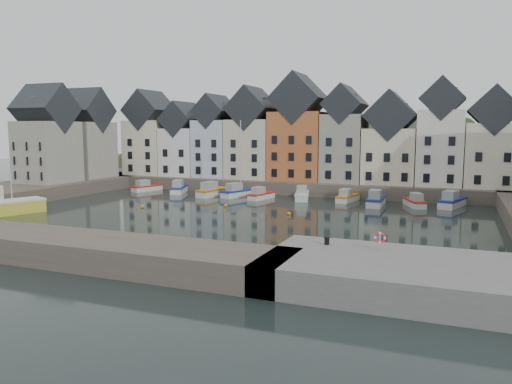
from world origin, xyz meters
The scene contains 21 objects.
ground centered at (0.00, 0.00, 0.00)m, with size 260.00×260.00×0.00m, color black.
far_quay centered at (0.00, 30.00, 1.00)m, with size 90.00×16.00×2.00m, color #52473F.
left_quay centered at (-37.00, 3.00, 1.00)m, with size 14.00×54.00×2.00m, color #52473F.
near_quay centered at (22.00, -20.00, 1.00)m, with size 18.00×10.00×2.00m, color #60605E.
near_wall centered at (-10.00, -22.00, 1.00)m, with size 50.00×6.00×2.00m, color #52473F.
hillside centered at (0.02, 56.00, -17.96)m, with size 153.60×70.40×64.00m.
far_terrace centered at (3.21, 28.00, 8.88)m, with size 72.37×8.16×17.78m.
left_terrace centered at (-36.00, 13.50, 8.88)m, with size 7.65×17.00×15.69m.
mooring_buoys centered at (-4.00, 5.33, 0.15)m, with size 20.50×5.50×0.50m.
boat_a centered at (-24.21, 18.78, 0.64)m, with size 3.29×5.84×2.14m.
boat_b centered at (-17.74, 18.73, 0.72)m, with size 4.02×6.59×2.42m.
boat_c centered at (-10.74, 17.16, 0.77)m, with size 3.10×6.95×2.58m.
boat_d centered at (-6.72, 17.86, 0.78)m, with size 3.86×6.61×12.07m.
boat_e centered at (-2.37, 16.75, 0.63)m, with size 2.70×5.70×2.10m.
boat_f centered at (3.55, 18.59, 0.71)m, with size 3.42×6.49×2.38m.
boat_g centered at (10.29, 18.95, 0.64)m, with size 2.63×5.84×2.16m.
boat_h centered at (14.73, 16.56, 0.75)m, with size 2.16×6.56×2.50m.
boat_i centered at (19.77, 17.72, 0.64)m, with size 3.64×5.82×2.14m.
boat_j centered at (24.46, 19.13, 0.75)m, with size 3.83×6.87×2.52m.
mooring_bollard centered at (16.27, -17.33, 2.31)m, with size 0.48×0.48×0.56m.
life_ring_post centered at (20.13, -17.64, 2.86)m, with size 0.80×0.17×1.30m.
Camera 1 is at (24.89, -52.50, 10.35)m, focal length 35.00 mm.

